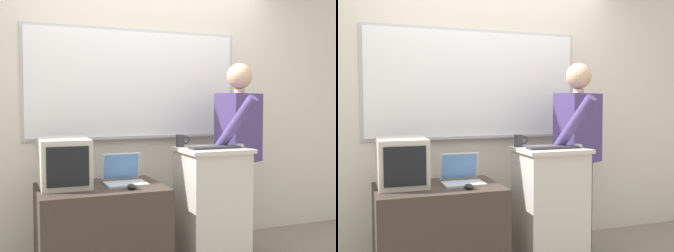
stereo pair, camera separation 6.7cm
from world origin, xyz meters
TOP-DOWN VIEW (x-y plane):
  - back_wall at (-0.00, 1.20)m, footprint 6.40×0.17m
  - lectern_podium at (0.32, 0.43)m, footprint 0.54×0.50m
  - side_desk at (-0.58, 0.46)m, footprint 0.92×0.65m
  - person_presenter at (0.69, 0.62)m, footprint 0.62×0.70m
  - laptop at (-0.39, 0.52)m, footprint 0.31×0.28m
  - wireless_keyboard at (0.31, 0.37)m, footprint 0.41×0.11m
  - computer_mouse_by_laptop at (-0.40, 0.28)m, footprint 0.06×0.10m
  - computer_mouse_by_keyboard at (0.54, 0.36)m, footprint 0.06×0.10m
  - crt_monitor at (-0.83, 0.55)m, footprint 0.35×0.44m
  - coffee_mug at (0.13, 0.61)m, footprint 0.12×0.07m

SIDE VIEW (x-z plane):
  - side_desk at x=-0.58m, z-range 0.00..0.72m
  - lectern_podium at x=0.32m, z-range 0.00..0.98m
  - computer_mouse_by_laptop at x=-0.40m, z-range 0.72..0.75m
  - laptop at x=-0.39m, z-range 0.67..0.90m
  - crt_monitor at x=-0.83m, z-range 0.72..1.07m
  - person_presenter at x=0.69m, z-range 0.14..1.82m
  - wireless_keyboard at x=0.31m, z-range 0.97..0.99m
  - computer_mouse_by_keyboard at x=0.54m, z-range 0.97..1.01m
  - coffee_mug at x=0.13m, z-range 0.97..1.07m
  - back_wall at x=0.00m, z-range 0.00..2.81m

